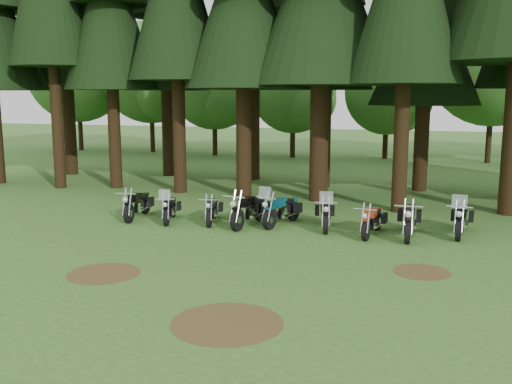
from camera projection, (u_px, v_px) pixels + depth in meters
ground at (244, 262)px, 15.07m from camera, size 120.00×120.00×0.00m
pine_back_4 at (428, 5)px, 24.93m from camera, size 4.94×4.94×13.78m
decid_0 at (80, 75)px, 44.40m from camera, size 8.00×7.78×10.00m
decid_1 at (153, 75)px, 43.06m from camera, size 7.91×7.69×9.88m
decid_2 at (217, 87)px, 40.63m from camera, size 6.72×6.53×8.40m
decid_3 at (296, 93)px, 39.33m from camera, size 6.12×5.95×7.65m
decid_4 at (391, 95)px, 38.61m from camera, size 5.93×5.76×7.41m
decid_5 at (501, 65)px, 35.72m from camera, size 8.45×8.21×10.56m
dirt_patch_0 at (104, 273)px, 14.08m from camera, size 1.80×1.80×0.01m
dirt_patch_1 at (422, 272)px, 14.20m from camera, size 1.40×1.40×0.01m
dirt_patch_2 at (227, 323)px, 11.01m from camera, size 2.20×2.20×0.01m
motorcycle_0 at (137, 205)px, 20.35m from camera, size 0.45×2.25×0.92m
motorcycle_1 at (170, 209)px, 19.84m from camera, size 0.83×2.03×1.29m
motorcycle_2 at (212, 211)px, 19.66m from camera, size 0.63×2.00×0.83m
motorcycle_3 at (249, 211)px, 19.19m from camera, size 0.52×2.45×1.00m
motorcycle_4 at (282, 211)px, 19.28m from camera, size 0.88×2.32×1.47m
motorcycle_5 at (325, 214)px, 18.79m from camera, size 0.74×2.25×1.42m
motorcycle_6 at (372, 222)px, 17.86m from camera, size 0.42×2.12×0.87m
motorcycle_7 at (409, 221)px, 17.68m from camera, size 0.36×2.48×1.01m
motorcycle_8 at (461, 220)px, 17.86m from camera, size 0.56×2.35×1.48m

